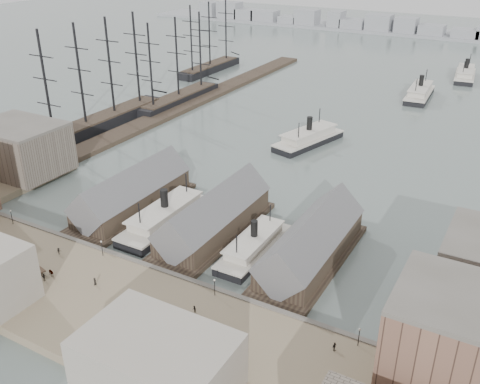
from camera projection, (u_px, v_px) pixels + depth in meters
The scene contains 32 objects.
ground at pixel (175, 266), 121.39m from camera, with size 900.00×900.00×0.00m, color #566460.
quay at pixel (116, 311), 105.30m from camera, with size 180.00×30.00×2.00m, color #796A51.
seawall at pixel (161, 273), 116.82m from camera, with size 180.00×1.20×2.30m, color #59544C.
west_wharf at pixel (182, 107), 229.35m from camera, with size 10.00×220.00×1.60m, color #2D231C.
ferry_shed_west at pixel (132, 194), 144.05m from camera, with size 14.00×42.00×12.60m.
ferry_shed_center at pixel (214, 217), 132.57m from camera, with size 14.00×42.00×12.60m.
ferry_shed_east at pixel (311, 244), 121.09m from camera, with size 14.00×42.00×12.60m.
warehouse_west_back at pixel (20, 149), 162.45m from camera, with size 26.00×20.00×14.00m, color #60564C.
street_bldg_center at pixel (158, 363), 84.44m from camera, with size 24.00×16.00×10.00m, color gray.
lamp_post_far_w at pixel (11, 214), 133.72m from camera, with size 0.44×0.44×3.92m.
lamp_post_near_w at pixel (102, 245), 120.47m from camera, with size 0.44×0.44×3.92m.
lamp_post_near_e at pixel (215, 284), 107.22m from camera, with size 0.44×0.44×3.92m.
lamp_post_far_e at pixel (359, 334), 93.97m from camera, with size 0.44×0.44×3.92m.
far_shore at pixel (446, 32), 382.15m from camera, with size 500.00×40.00×15.72m.
ferry_docked_west at pixel (165, 217), 137.03m from camera, with size 9.13×30.43×10.87m.
ferry_docked_east at pixel (254, 245), 125.40m from camera, with size 7.68×25.61×9.15m.
ferry_open_near at pixel (309, 138), 189.75m from camera, with size 16.91×31.59×10.81m.
ferry_open_mid at pixel (420, 92), 242.84m from camera, with size 11.26×31.73×11.15m.
ferry_open_far at pixel (465, 74), 274.21m from camera, with size 12.56×31.80×11.07m.
sailing_ship_near at pixel (101, 120), 206.33m from camera, with size 9.83×67.68×40.39m.
sailing_ship_mid at pixel (179, 97), 235.54m from camera, with size 8.95×51.74×36.81m.
sailing_ship_far at pixel (210, 67), 289.53m from camera, with size 8.78×48.80×36.12m.
horse_cart_left at pixel (8, 247), 123.37m from camera, with size 4.87×3.20×1.72m.
horse_cart_center at pixel (47, 272), 114.34m from camera, with size 5.02×2.35×1.65m.
horse_cart_right at pixel (220, 354), 92.22m from camera, with size 4.76×2.54×1.49m.
pedestrian_2 at pixel (59, 251), 121.82m from camera, with size 1.05×0.60×1.62m, color black.
pedestrian_3 at pixel (44, 277), 112.61m from camera, with size 0.97×0.40×1.66m, color black.
pedestrian_4 at pixel (95, 281), 111.30m from camera, with size 0.80×0.52×1.64m, color black.
pedestrian_5 at pixel (167, 321), 100.02m from camera, with size 0.60×0.44×1.65m, color black.
pedestrian_6 at pixel (194, 310), 102.96m from camera, with size 0.82×0.64×1.68m, color black.
pedestrian_7 at pixel (196, 358), 91.25m from camera, with size 1.03×0.59×1.59m, color black.
pedestrian_8 at pixel (334, 347), 93.68m from camera, with size 1.06×0.44×1.80m, color black.
Camera 1 is at (62.81, -81.34, 68.37)m, focal length 40.00 mm.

